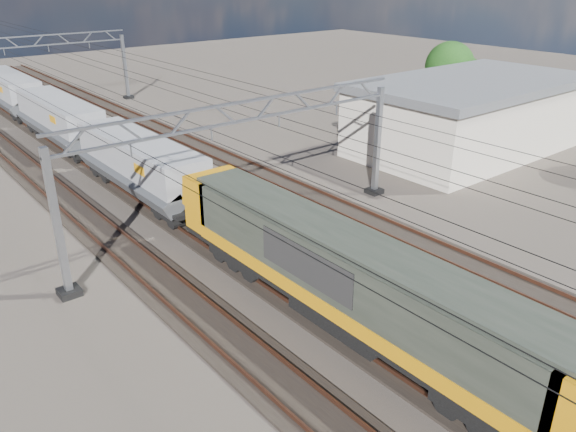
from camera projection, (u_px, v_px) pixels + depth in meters
ground at (299, 263)px, 26.74m from camera, size 160.00×160.00×0.00m
track_outer_west at (188, 305)px, 23.26m from camera, size 2.60×140.00×0.30m
track_loco at (265, 275)px, 25.56m from camera, size 2.60×140.00×0.30m
track_inner_east at (330, 250)px, 27.86m from camera, size 2.60×140.00×0.30m
track_outer_east at (384, 228)px, 30.16m from camera, size 2.60×140.00×0.30m
catenary_gantry_mid at (248, 164)px, 28.01m from camera, size 19.90×0.90×7.11m
catenary_gantry_far at (31, 71)px, 53.61m from camera, size 19.90×0.90×7.11m
overhead_wires at (204, 113)px, 30.10m from camera, size 12.03×140.00×0.53m
locomotive at (349, 277)px, 20.88m from camera, size 2.76×21.10×3.62m
hopper_wagon_lead at (140, 163)px, 33.50m from camera, size 3.38×13.00×3.25m
hopper_wagon_mid at (60, 118)px, 43.60m from camera, size 3.38×13.00×3.25m
hopper_wagon_third at (10, 90)px, 53.70m from camera, size 3.38×13.00×3.25m
industrial_shed at (470, 114)px, 42.56m from camera, size 18.60×10.60×5.40m
tree_far at (453, 69)px, 52.23m from camera, size 5.09×4.69×6.80m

